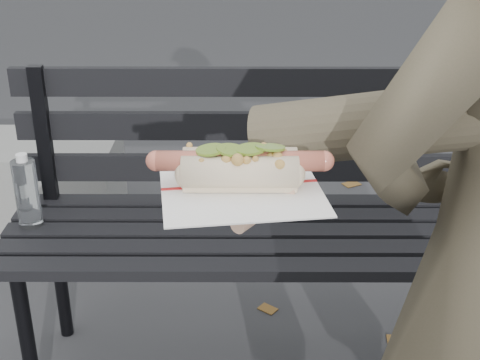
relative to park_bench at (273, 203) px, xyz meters
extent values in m
cylinder|color=black|center=(-0.65, -0.24, -0.30)|extent=(0.04, 0.04, 0.45)
cylinder|color=black|center=(-0.65, 0.10, -0.30)|extent=(0.04, 0.04, 0.45)
cube|color=black|center=(0.02, -0.25, -0.06)|extent=(1.50, 0.07, 0.03)
cube|color=black|center=(0.02, -0.16, -0.06)|extent=(1.50, 0.07, 0.03)
cube|color=black|center=(0.02, -0.07, -0.06)|extent=(1.50, 0.07, 0.03)
cube|color=black|center=(0.02, 0.02, -0.06)|extent=(1.50, 0.07, 0.03)
cube|color=black|center=(0.02, 0.11, -0.06)|extent=(1.50, 0.07, 0.03)
cube|color=black|center=(-0.65, 0.12, 0.15)|extent=(0.04, 0.03, 0.42)
cube|color=black|center=(0.02, 0.14, 0.05)|extent=(1.50, 0.02, 0.08)
cube|color=black|center=(0.02, 0.14, 0.18)|extent=(1.50, 0.02, 0.08)
cube|color=black|center=(0.02, 0.14, 0.31)|extent=(1.50, 0.02, 0.08)
cylinder|color=white|center=(-0.66, -0.05, 0.05)|extent=(0.06, 0.06, 0.19)
cylinder|color=white|center=(-0.66, -0.05, 0.16)|extent=(0.03, 0.03, 0.02)
cylinder|color=#443F2D|center=(0.17, -0.83, 0.54)|extent=(0.51, 0.23, 0.19)
cylinder|color=#D8A384|center=(-0.05, -0.92, 0.48)|extent=(0.09, 0.08, 0.07)
ellipsoid|color=#D8A384|center=(-0.09, -0.93, 0.47)|extent=(0.10, 0.12, 0.03)
cylinder|color=#D8A384|center=(-0.14, -0.96, 0.47)|extent=(0.05, 0.02, 0.02)
cylinder|color=#D8A384|center=(-0.14, -0.94, 0.47)|extent=(0.05, 0.02, 0.02)
cylinder|color=#D8A384|center=(-0.14, -0.92, 0.47)|extent=(0.05, 0.02, 0.02)
cylinder|color=#D8A384|center=(-0.14, -0.90, 0.47)|extent=(0.05, 0.02, 0.02)
cylinder|color=#D8A384|center=(-0.08, -0.98, 0.47)|extent=(0.04, 0.05, 0.02)
cube|color=white|center=(-0.09, -0.93, 0.49)|extent=(0.21, 0.21, 0.00)
cube|color=#B21E1E|center=(-0.09, -0.93, 0.49)|extent=(0.19, 0.03, 0.00)
cylinder|color=#C2604A|center=(-0.09, -0.93, 0.52)|extent=(0.20, 0.02, 0.02)
sphere|color=#C2604A|center=(-0.19, -0.93, 0.52)|extent=(0.03, 0.02, 0.02)
sphere|color=#C2604A|center=(0.01, -0.93, 0.52)|extent=(0.02, 0.02, 0.02)
sphere|color=#9E6B2D|center=(-0.08, -0.93, 0.53)|extent=(0.01, 0.01, 0.01)
sphere|color=#9E6B2D|center=(-0.04, -0.92, 0.53)|extent=(0.01, 0.01, 0.01)
sphere|color=#9E6B2D|center=(-0.07, -0.95, 0.53)|extent=(0.01, 0.01, 0.01)
sphere|color=#9E6B2D|center=(-0.14, -0.93, 0.52)|extent=(0.01, 0.01, 0.01)
sphere|color=#9E6B2D|center=(-0.13, -0.95, 0.53)|extent=(0.01, 0.01, 0.01)
sphere|color=#9E6B2D|center=(-0.13, -0.91, 0.52)|extent=(0.01, 0.01, 0.01)
sphere|color=#9E6B2D|center=(-0.14, -0.94, 0.53)|extent=(0.01, 0.01, 0.01)
sphere|color=#9E6B2D|center=(-0.04, -0.95, 0.53)|extent=(0.01, 0.01, 0.01)
sphere|color=#9E6B2D|center=(-0.10, -0.93, 0.53)|extent=(0.01, 0.01, 0.01)
sphere|color=#9E6B2D|center=(-0.07, -0.92, 0.52)|extent=(0.01, 0.01, 0.01)
sphere|color=#9E6B2D|center=(-0.14, -0.93, 0.53)|extent=(0.01, 0.01, 0.01)
sphere|color=#9E6B2D|center=(-0.08, -0.95, 0.53)|extent=(0.01, 0.01, 0.01)
sphere|color=#9E6B2D|center=(-0.07, -0.91, 0.53)|extent=(0.01, 0.01, 0.01)
sphere|color=#9E6B2D|center=(-0.06, -0.91, 0.53)|extent=(0.01, 0.01, 0.01)
sphere|color=#9E6B2D|center=(-0.05, -0.92, 0.53)|extent=(0.01, 0.01, 0.01)
sphere|color=#9E6B2D|center=(-0.13, -0.92, 0.53)|extent=(0.01, 0.01, 0.01)
sphere|color=#9E6B2D|center=(-0.15, -0.91, 0.53)|extent=(0.01, 0.01, 0.01)
sphere|color=#9E6B2D|center=(-0.12, -0.92, 0.53)|extent=(0.01, 0.01, 0.01)
sphere|color=#9E6B2D|center=(-0.07, -0.95, 0.52)|extent=(0.01, 0.01, 0.01)
sphere|color=#9E6B2D|center=(-0.11, -0.94, 0.53)|extent=(0.01, 0.01, 0.01)
sphere|color=#9E6B2D|center=(-0.06, -0.94, 0.53)|extent=(0.01, 0.01, 0.01)
sphere|color=#9E6B2D|center=(-0.08, -0.95, 0.53)|extent=(0.01, 0.01, 0.01)
sphere|color=#9E6B2D|center=(-0.09, -0.95, 0.53)|extent=(0.01, 0.01, 0.01)
sphere|color=#9E6B2D|center=(-0.08, -0.92, 0.53)|extent=(0.01, 0.01, 0.01)
sphere|color=#9E6B2D|center=(-0.14, -0.94, 0.53)|extent=(0.01, 0.01, 0.01)
sphere|color=#9E6B2D|center=(-0.10, -0.95, 0.53)|extent=(0.01, 0.01, 0.01)
sphere|color=#9E6B2D|center=(-0.05, -0.94, 0.53)|extent=(0.01, 0.01, 0.01)
sphere|color=#9E6B2D|center=(-0.05, -0.94, 0.53)|extent=(0.01, 0.01, 0.01)
cylinder|color=olive|center=(-0.12, -0.93, 0.54)|extent=(0.04, 0.04, 0.01)
cylinder|color=olive|center=(-0.10, -0.93, 0.54)|extent=(0.04, 0.04, 0.01)
cylinder|color=olive|center=(-0.08, -0.93, 0.54)|extent=(0.04, 0.04, 0.01)
cylinder|color=olive|center=(-0.05, -0.93, 0.54)|extent=(0.04, 0.04, 0.01)
cube|color=brown|center=(0.88, 1.15, -0.52)|extent=(0.06, 0.08, 0.00)
cube|color=brown|center=(-0.96, 1.51, -0.52)|extent=(0.05, 0.04, 0.00)
cube|color=brown|center=(0.44, 1.24, -0.52)|extent=(0.10, 0.09, 0.00)
cube|color=brown|center=(0.39, 0.07, -0.52)|extent=(0.04, 0.05, 0.00)
cube|color=brown|center=(0.00, 0.23, -0.52)|extent=(0.07, 0.07, 0.00)
camera|label=1|loc=(-0.09, -1.66, 0.83)|focal=50.00mm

